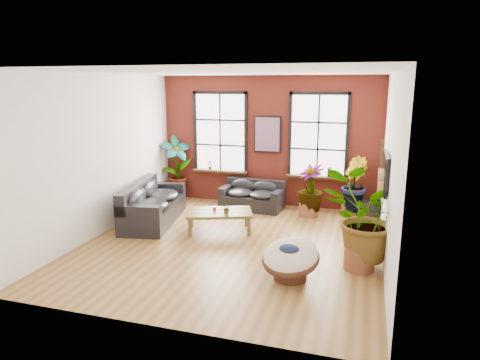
# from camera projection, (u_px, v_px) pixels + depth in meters

# --- Properties ---
(room) EXTENTS (6.04, 6.54, 3.54)m
(room) POSITION_uv_depth(u_px,v_px,m) (234.00, 161.00, 8.69)
(room) COLOR brown
(room) RESTS_ON ground
(sofa_back) EXTENTS (1.71, 0.93, 0.76)m
(sofa_back) POSITION_uv_depth(u_px,v_px,m) (252.00, 196.00, 11.44)
(sofa_back) COLOR black
(sofa_back) RESTS_ON ground
(sofa_left) EXTENTS (1.42, 2.54, 0.95)m
(sofa_left) POSITION_uv_depth(u_px,v_px,m) (151.00, 204.00, 10.32)
(sofa_left) COLOR black
(sofa_left) RESTS_ON ground
(coffee_table) EXTENTS (1.66, 1.29, 0.56)m
(coffee_table) POSITION_uv_depth(u_px,v_px,m) (219.00, 213.00, 9.66)
(coffee_table) COLOR #4B461B
(coffee_table) RESTS_ON ground
(papasan_chair) EXTENTS (1.21, 1.21, 0.74)m
(papasan_chair) POSITION_uv_depth(u_px,v_px,m) (291.00, 258.00, 7.28)
(papasan_chair) COLOR #422517
(papasan_chair) RESTS_ON ground
(poster) EXTENTS (0.74, 0.06, 0.98)m
(poster) POSITION_uv_depth(u_px,v_px,m) (267.00, 134.00, 11.48)
(poster) COLOR black
(poster) RESTS_ON room
(tv_wall_unit) EXTENTS (0.13, 1.86, 1.20)m
(tv_wall_unit) POSITION_uv_depth(u_px,v_px,m) (384.00, 175.00, 8.34)
(tv_wall_unit) COLOR black
(tv_wall_unit) RESTS_ON room
(media_box) EXTENTS (0.70, 0.62, 0.51)m
(media_box) POSITION_uv_depth(u_px,v_px,m) (370.00, 210.00, 10.45)
(media_box) COLOR black
(media_box) RESTS_ON ground
(pot_back_left) EXTENTS (0.66, 0.66, 0.37)m
(pot_back_left) POSITION_uv_depth(u_px,v_px,m) (177.00, 193.00, 12.35)
(pot_back_left) COLOR brown
(pot_back_left) RESTS_ON ground
(pot_back_right) EXTENTS (0.65, 0.65, 0.38)m
(pot_back_right) POSITION_uv_depth(u_px,v_px,m) (352.00, 209.00, 10.82)
(pot_back_right) COLOR brown
(pot_back_right) RESTS_ON ground
(pot_right_wall) EXTENTS (0.65, 0.65, 0.40)m
(pot_right_wall) POSITION_uv_depth(u_px,v_px,m) (359.00, 258.00, 7.71)
(pot_right_wall) COLOR brown
(pot_right_wall) RESTS_ON ground
(pot_mid) EXTENTS (0.58, 0.58, 0.35)m
(pot_mid) POSITION_uv_depth(u_px,v_px,m) (308.00, 209.00, 10.83)
(pot_mid) COLOR brown
(pot_mid) RESTS_ON ground
(floor_plant_back_left) EXTENTS (1.08, 1.04, 1.70)m
(floor_plant_back_left) POSITION_uv_depth(u_px,v_px,m) (176.00, 165.00, 12.18)
(floor_plant_back_left) COLOR #1E641A
(floor_plant_back_left) RESTS_ON ground
(floor_plant_back_right) EXTENTS (0.77, 0.87, 1.36)m
(floor_plant_back_right) POSITION_uv_depth(u_px,v_px,m) (353.00, 184.00, 10.68)
(floor_plant_back_right) COLOR #1E641A
(floor_plant_back_right) RESTS_ON ground
(floor_plant_right_wall) EXTENTS (1.76, 1.64, 1.60)m
(floor_plant_right_wall) POSITION_uv_depth(u_px,v_px,m) (364.00, 218.00, 7.57)
(floor_plant_right_wall) COLOR #1E641A
(floor_plant_right_wall) RESTS_ON ground
(floor_plant_mid) EXTENTS (0.93, 0.93, 1.19)m
(floor_plant_mid) POSITION_uv_depth(u_px,v_px,m) (310.00, 188.00, 10.71)
(floor_plant_mid) COLOR #1E641A
(floor_plant_mid) RESTS_ON ground
(table_plant) EXTENTS (0.23, 0.20, 0.24)m
(table_plant) POSITION_uv_depth(u_px,v_px,m) (227.00, 208.00, 9.47)
(table_plant) COLOR #1E641A
(table_plant) RESTS_ON coffee_table
(sill_plant_left) EXTENTS (0.17, 0.17, 0.27)m
(sill_plant_left) POSITION_uv_depth(u_px,v_px,m) (210.00, 165.00, 12.09)
(sill_plant_left) COLOR #1E641A
(sill_plant_left) RESTS_ON room
(sill_plant_right) EXTENTS (0.19, 0.19, 0.27)m
(sill_plant_right) POSITION_uv_depth(u_px,v_px,m) (330.00, 172.00, 11.16)
(sill_plant_right) COLOR #1E641A
(sill_plant_right) RESTS_ON room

